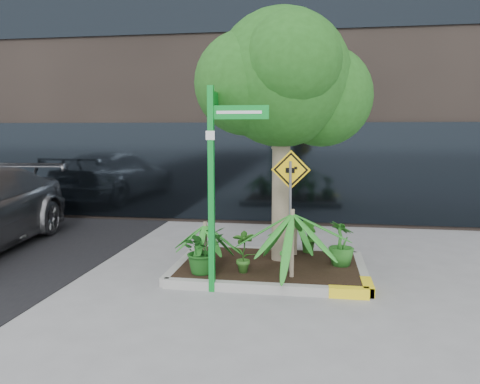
# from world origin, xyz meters

# --- Properties ---
(ground) EXTENTS (80.00, 80.00, 0.00)m
(ground) POSITION_xyz_m (0.00, 0.00, 0.00)
(ground) COLOR gray
(ground) RESTS_ON ground
(planter) EXTENTS (3.35, 2.36, 0.15)m
(planter) POSITION_xyz_m (0.23, 0.27, 0.10)
(planter) COLOR #9E9E99
(planter) RESTS_ON ground
(tree) EXTENTS (3.11, 2.76, 4.66)m
(tree) POSITION_xyz_m (0.36, 0.64, 3.41)
(tree) COLOR gray
(tree) RESTS_ON ground
(palm_front) EXTENTS (1.24, 1.24, 1.38)m
(palm_front) POSITION_xyz_m (0.62, -0.38, 1.18)
(palm_front) COLOR gray
(palm_front) RESTS_ON ground
(palm_left) EXTENTS (0.87, 0.87, 0.96)m
(palm_left) POSITION_xyz_m (-0.92, 0.06, 0.87)
(palm_left) COLOR gray
(palm_left) RESTS_ON ground
(palm_back) EXTENTS (0.82, 0.82, 0.91)m
(palm_back) POSITION_xyz_m (0.62, 0.99, 0.83)
(palm_back) COLOR gray
(palm_back) RESTS_ON ground
(shrub_a) EXTENTS (1.00, 1.00, 0.79)m
(shrub_a) POSITION_xyz_m (-0.86, -0.40, 0.54)
(shrub_a) COLOR #184F16
(shrub_a) RESTS_ON planter
(shrub_b) EXTENTS (0.62, 0.62, 0.79)m
(shrub_b) POSITION_xyz_m (1.44, 0.40, 0.54)
(shrub_b) COLOR #266D20
(shrub_b) RESTS_ON planter
(shrub_c) EXTENTS (0.47, 0.47, 0.74)m
(shrub_c) POSITION_xyz_m (-0.18, -0.27, 0.52)
(shrub_c) COLOR #2F6920
(shrub_c) RESTS_ON planter
(shrub_d) EXTENTS (0.49, 0.49, 0.67)m
(shrub_d) POSITION_xyz_m (0.88, 1.15, 0.48)
(shrub_d) COLOR #28651D
(shrub_d) RESTS_ON planter
(street_sign_post) EXTENTS (0.94, 0.92, 3.17)m
(street_sign_post) POSITION_xyz_m (-0.54, -0.78, 1.96)
(street_sign_post) COLOR #0D902A
(street_sign_post) RESTS_ON ground
(cattle_sign) EXTENTS (0.63, 0.28, 2.04)m
(cattle_sign) POSITION_xyz_m (0.58, -0.25, 1.53)
(cattle_sign) COLOR slate
(cattle_sign) RESTS_ON ground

